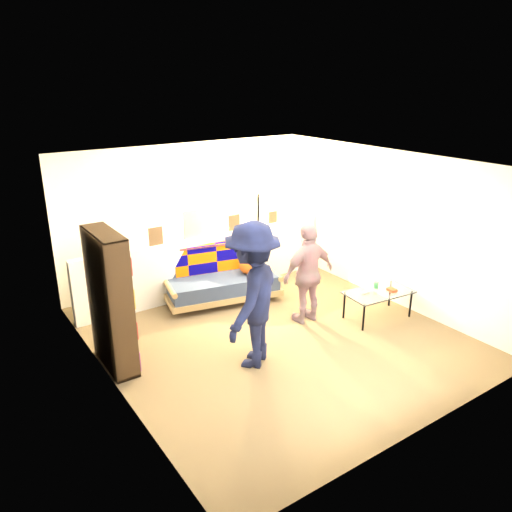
% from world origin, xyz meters
% --- Properties ---
extents(ground, '(5.00, 5.00, 0.00)m').
position_xyz_m(ground, '(0.00, 0.00, 0.00)').
color(ground, brown).
rests_on(ground, ground).
extents(room_shell, '(4.60, 5.05, 2.45)m').
position_xyz_m(room_shell, '(0.00, 0.47, 1.67)').
color(room_shell, silver).
rests_on(room_shell, ground).
extents(half_wall_ledge, '(4.45, 0.15, 1.00)m').
position_xyz_m(half_wall_ledge, '(0.00, 1.80, 0.50)').
color(half_wall_ledge, silver).
rests_on(half_wall_ledge, ground).
extents(ledge_decor, '(2.97, 0.02, 0.45)m').
position_xyz_m(ledge_decor, '(-0.23, 1.78, 1.18)').
color(ledge_decor, brown).
rests_on(ledge_decor, half_wall_ledge).
extents(futon_sofa, '(1.94, 1.20, 0.78)m').
position_xyz_m(futon_sofa, '(0.03, 1.42, 0.36)').
color(futon_sofa, '#A48350').
rests_on(futon_sofa, ground).
extents(bookshelf, '(0.29, 0.87, 1.75)m').
position_xyz_m(bookshelf, '(-2.08, 0.47, 0.81)').
color(bookshelf, black).
rests_on(bookshelf, ground).
extents(coffee_table, '(1.05, 0.65, 0.52)m').
position_xyz_m(coffee_table, '(1.61, -0.47, 0.39)').
color(coffee_table, black).
rests_on(coffee_table, ground).
extents(floor_lamp, '(0.39, 0.31, 1.67)m').
position_xyz_m(floor_lamp, '(0.89, 1.67, 1.18)').
color(floor_lamp, black).
rests_on(floor_lamp, ground).
extents(person_left, '(1.36, 1.26, 1.84)m').
position_xyz_m(person_left, '(-0.63, -0.45, 0.92)').
color(person_left, black).
rests_on(person_left, ground).
extents(person_right, '(0.87, 0.37, 1.49)m').
position_xyz_m(person_right, '(0.68, 0.05, 0.74)').
color(person_right, '#CD8592').
rests_on(person_right, ground).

